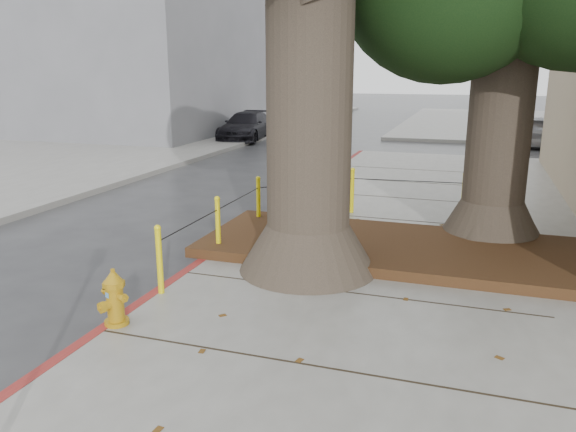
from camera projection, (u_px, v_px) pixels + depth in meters
name	position (u px, v px, depth m)	size (l,w,h in m)	color
ground	(262.00, 370.00, 5.86)	(140.00, 140.00, 0.00)	#28282B
sidewalk_far	(551.00, 124.00, 31.57)	(16.00, 20.00, 0.15)	slate
curb_red	(200.00, 266.00, 8.74)	(0.14, 26.00, 0.16)	maroon
planter_bed	(399.00, 248.00, 9.11)	(6.40, 2.60, 0.16)	black
building_far_grey	(142.00, 11.00, 29.11)	(12.00, 16.00, 12.00)	slate
building_far_white	(263.00, 19.00, 50.46)	(12.00, 18.00, 15.00)	silver
bollard_ring	(304.00, 208.00, 9.97)	(3.79, 5.39, 0.95)	yellow
fire_hydrant	(115.00, 298.00, 6.49)	(0.37, 0.37, 0.69)	#BC8913
car_silver	(540.00, 132.00, 22.06)	(1.57, 3.89, 1.33)	#98989C
car_dark	(247.00, 126.00, 24.87)	(1.72, 4.22, 1.23)	black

